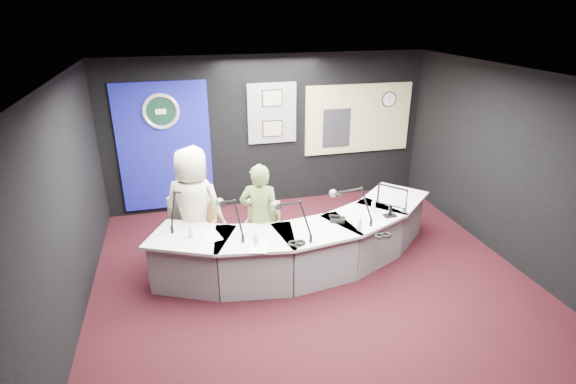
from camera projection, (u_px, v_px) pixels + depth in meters
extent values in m
plane|color=black|center=(316.00, 286.00, 6.20)|extent=(6.00, 6.00, 0.00)
cube|color=silver|center=(322.00, 79.00, 5.11)|extent=(6.00, 6.00, 0.02)
cube|color=black|center=(269.00, 132.00, 8.34)|extent=(6.00, 0.02, 2.80)
cube|color=black|center=(458.00, 362.00, 2.97)|extent=(6.00, 0.02, 2.80)
cube|color=black|center=(61.00, 218.00, 4.98)|extent=(0.02, 6.00, 2.80)
cube|color=black|center=(521.00, 172.00, 6.34)|extent=(0.02, 6.00, 2.80)
cube|color=navy|center=(165.00, 147.00, 7.94)|extent=(1.60, 0.05, 2.30)
torus|color=silver|center=(161.00, 111.00, 7.65)|extent=(0.63, 0.07, 0.63)
cylinder|color=black|center=(161.00, 111.00, 7.65)|extent=(0.48, 0.01, 0.48)
cube|color=slate|center=(272.00, 113.00, 8.19)|extent=(0.90, 0.04, 1.10)
cube|color=gray|center=(272.00, 98.00, 8.05)|extent=(0.34, 0.02, 0.27)
cube|color=gray|center=(273.00, 129.00, 8.27)|extent=(0.34, 0.02, 0.27)
cube|color=tan|center=(358.00, 119.00, 8.65)|extent=(2.12, 0.06, 1.32)
cube|color=#DCBF8B|center=(358.00, 119.00, 8.64)|extent=(2.00, 0.02, 1.20)
cube|color=black|center=(336.00, 128.00, 8.58)|extent=(0.55, 0.02, 0.75)
cylinder|color=white|center=(389.00, 99.00, 8.62)|extent=(0.28, 0.01, 0.28)
cube|color=gray|center=(186.00, 220.00, 6.69)|extent=(0.49, 0.31, 0.70)
imported|color=beige|center=(194.00, 208.00, 6.41)|extent=(1.04, 0.89, 1.81)
imported|color=#546635|center=(260.00, 217.00, 6.38)|extent=(0.67, 0.55, 1.59)
cube|color=black|center=(392.00, 196.00, 6.39)|extent=(0.29, 0.33, 0.28)
cube|color=black|center=(338.00, 220.00, 6.35)|extent=(0.25, 0.23, 0.05)
torus|color=black|center=(383.00, 235.00, 5.93)|extent=(0.20, 0.20, 0.03)
torus|color=black|center=(297.00, 243.00, 5.74)|extent=(0.20, 0.20, 0.03)
cube|color=white|center=(211.00, 236.00, 5.95)|extent=(0.31, 0.38, 0.00)
cube|color=white|center=(258.00, 247.00, 5.68)|extent=(0.29, 0.36, 0.00)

